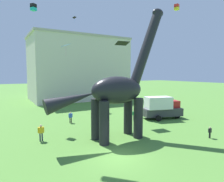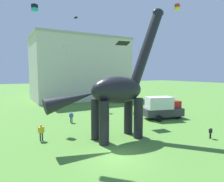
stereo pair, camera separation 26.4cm
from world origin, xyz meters
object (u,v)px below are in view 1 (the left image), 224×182
at_px(kite_drifting, 33,7).
at_px(kite_near_high, 66,45).
at_px(dinosaur_sculpture, 117,90).
at_px(parked_box_truck, 162,107).
at_px(person_far_spectator, 134,114).
at_px(person_strolling_adult, 210,131).
at_px(kite_trailing, 177,7).
at_px(person_photographer, 41,131).
at_px(kite_mid_center, 74,18).
at_px(kite_apex, 122,43).
at_px(person_watching_child, 71,116).

height_order(kite_drifting, kite_near_high, kite_drifting).
relative_size(dinosaur_sculpture, parked_box_truck, 2.26).
distance_m(person_far_spectator, kite_near_high, 12.79).
bearing_deg(person_strolling_adult, kite_trailing, -45.83).
xyz_separation_m(person_photographer, person_far_spectator, (12.81, 2.27, -0.09)).
bearing_deg(person_strolling_adult, person_photographer, -0.23).
xyz_separation_m(dinosaur_sculpture, kite_mid_center, (3.51, 21.40, 12.41)).
relative_size(person_far_spectator, kite_trailing, 2.44).
relative_size(person_photographer, kite_apex, 0.85).
relative_size(person_watching_child, kite_apex, 0.76).
bearing_deg(kite_mid_center, parked_box_truck, -68.58).
distance_m(kite_trailing, kite_mid_center, 22.89).
bearing_deg(kite_drifting, kite_apex, -26.23).
bearing_deg(person_watching_child, kite_near_high, -55.38).
bearing_deg(person_far_spectator, person_watching_child, -163.63).
distance_m(person_photographer, kite_trailing, 19.13).
height_order(person_far_spectator, kite_drifting, kite_drifting).
relative_size(kite_trailing, kite_mid_center, 0.57).
distance_m(kite_drifting, kite_apex, 12.27).
distance_m(parked_box_truck, kite_apex, 10.68).
distance_m(dinosaur_sculpture, person_far_spectator, 8.99).
distance_m(person_watching_child, person_photographer, 7.19).
height_order(person_strolling_adult, kite_drifting, kite_drifting).
distance_m(person_watching_child, person_far_spectator, 8.64).
distance_m(kite_apex, kite_near_high, 7.65).
xyz_separation_m(kite_mid_center, kite_near_high, (-6.51, -14.89, -7.49)).
distance_m(kite_trailing, kite_near_high, 13.08).
xyz_separation_m(person_watching_child, kite_drifting, (-3.70, 2.78, 14.06)).
bearing_deg(kite_near_high, kite_apex, -2.94).
bearing_deg(kite_near_high, kite_mid_center, 66.40).
bearing_deg(person_photographer, kite_trailing, 177.87).
height_order(person_watching_child, person_far_spectator, person_far_spectator).
distance_m(kite_trailing, kite_drifting, 17.58).
relative_size(person_strolling_adult, person_far_spectator, 0.79).
distance_m(person_strolling_adult, kite_apex, 15.02).
relative_size(kite_mid_center, kite_apex, 0.56).
bearing_deg(person_far_spectator, kite_trailing, -43.85).
bearing_deg(kite_mid_center, kite_drifting, -131.88).
height_order(dinosaur_sculpture, person_far_spectator, dinosaur_sculpture).
xyz_separation_m(person_watching_child, person_far_spectator, (8.06, -3.12, 0.01)).
xyz_separation_m(person_watching_child, kite_mid_center, (5.47, 13.01, 16.41)).
xyz_separation_m(person_strolling_adult, person_far_spectator, (-2.10, 9.94, 0.19)).
height_order(parked_box_truck, kite_drifting, kite_drifting).
relative_size(person_watching_child, kite_trailing, 2.41).
relative_size(person_photographer, person_far_spectator, 1.10).
xyz_separation_m(parked_box_truck, person_photographer, (-16.96, -1.24, -0.66)).
distance_m(kite_mid_center, kite_drifting, 13.93).
relative_size(person_far_spectator, kite_apex, 0.77).
xyz_separation_m(person_strolling_adult, person_photographer, (-14.91, 7.67, 0.28)).
bearing_deg(kite_trailing, kite_mid_center, 98.98).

